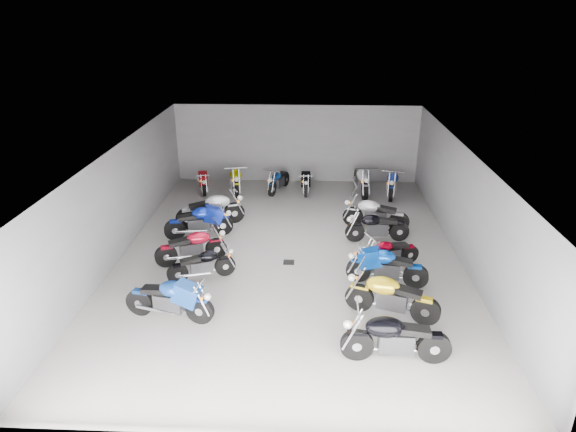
% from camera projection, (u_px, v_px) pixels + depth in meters
% --- Properties ---
extents(ground, '(14.00, 14.00, 0.00)m').
position_uv_depth(ground, '(289.00, 255.00, 15.36)').
color(ground, '#9C9994').
rests_on(ground, ground).
extents(wall_back, '(10.00, 0.10, 3.20)m').
position_uv_depth(wall_back, '(297.00, 144.00, 21.21)').
color(wall_back, slate).
rests_on(wall_back, ground).
extents(wall_left, '(0.10, 14.00, 3.20)m').
position_uv_depth(wall_left, '(119.00, 202.00, 14.95)').
color(wall_left, slate).
rests_on(wall_left, ground).
extents(wall_right, '(0.10, 14.00, 3.20)m').
position_uv_depth(wall_right, '(465.00, 208.00, 14.55)').
color(wall_right, slate).
rests_on(wall_right, ground).
extents(ceiling, '(10.00, 14.00, 0.04)m').
position_uv_depth(ceiling, '(290.00, 150.00, 14.13)').
color(ceiling, black).
rests_on(ceiling, wall_back).
extents(drain_grate, '(0.32, 0.32, 0.01)m').
position_uv_depth(drain_grate, '(289.00, 262.00, 14.90)').
color(drain_grate, black).
rests_on(drain_grate, ground).
extents(motorcycle_left_b, '(2.20, 0.62, 0.98)m').
position_uv_depth(motorcycle_left_b, '(170.00, 299.00, 12.04)').
color(motorcycle_left_b, black).
rests_on(motorcycle_left_b, ground).
extents(motorcycle_left_c, '(1.77, 0.84, 0.82)m').
position_uv_depth(motorcycle_left_c, '(202.00, 264.00, 13.84)').
color(motorcycle_left_c, black).
rests_on(motorcycle_left_c, ground).
extents(motorcycle_left_d, '(1.99, 0.93, 0.92)m').
position_uv_depth(motorcycle_left_d, '(192.00, 246.00, 14.73)').
color(motorcycle_left_d, black).
rests_on(motorcycle_left_d, ground).
extents(motorcycle_left_e, '(2.14, 0.78, 0.97)m').
position_uv_depth(motorcycle_left_e, '(200.00, 222.00, 16.33)').
color(motorcycle_left_e, black).
rests_on(motorcycle_left_e, ground).
extents(motorcycle_left_f, '(2.22, 1.00, 1.03)m').
position_uv_depth(motorcycle_left_f, '(211.00, 210.00, 17.19)').
color(motorcycle_left_f, black).
rests_on(motorcycle_left_f, ground).
extents(motorcycle_right_a, '(2.30, 0.45, 1.01)m').
position_uv_depth(motorcycle_right_a, '(395.00, 338.00, 10.60)').
color(motorcycle_right_a, black).
rests_on(motorcycle_right_a, ground).
extents(motorcycle_right_b, '(2.20, 0.91, 1.00)m').
position_uv_depth(motorcycle_right_b, '(391.00, 297.00, 12.13)').
color(motorcycle_right_b, black).
rests_on(motorcycle_right_b, ground).
extents(motorcycle_right_c, '(2.15, 0.60, 0.95)m').
position_uv_depth(motorcycle_right_c, '(386.00, 267.00, 13.56)').
color(motorcycle_right_c, black).
rests_on(motorcycle_right_c, ground).
extents(motorcycle_right_d, '(1.76, 0.79, 0.81)m').
position_uv_depth(motorcycle_right_d, '(389.00, 252.00, 14.51)').
color(motorcycle_right_d, black).
rests_on(motorcycle_right_d, ground).
extents(motorcycle_right_e, '(2.03, 0.45, 0.89)m').
position_uv_depth(motorcycle_right_e, '(377.00, 227.00, 16.08)').
color(motorcycle_right_e, black).
rests_on(motorcycle_right_e, ground).
extents(motorcycle_right_f, '(2.17, 0.73, 0.97)m').
position_uv_depth(motorcycle_right_f, '(375.00, 214.00, 16.95)').
color(motorcycle_right_f, black).
rests_on(motorcycle_right_f, ground).
extents(motorcycle_back_a, '(0.62, 1.85, 0.83)m').
position_uv_depth(motorcycle_back_a, '(203.00, 180.00, 20.46)').
color(motorcycle_back_a, black).
rests_on(motorcycle_back_a, ground).
extents(motorcycle_back_b, '(0.61, 2.23, 0.99)m').
position_uv_depth(motorcycle_back_b, '(235.00, 179.00, 20.32)').
color(motorcycle_back_b, black).
rests_on(motorcycle_back_b, ground).
extents(motorcycle_back_c, '(0.76, 1.83, 0.84)m').
position_uv_depth(motorcycle_back_c, '(278.00, 180.00, 20.40)').
color(motorcycle_back_c, black).
rests_on(motorcycle_back_c, ground).
extents(motorcycle_back_d, '(0.39, 1.95, 0.86)m').
position_uv_depth(motorcycle_back_d, '(306.00, 181.00, 20.36)').
color(motorcycle_back_d, black).
rests_on(motorcycle_back_d, ground).
extents(motorcycle_back_e, '(0.52, 2.34, 1.03)m').
position_uv_depth(motorcycle_back_e, '(361.00, 180.00, 20.11)').
color(motorcycle_back_e, black).
rests_on(motorcycle_back_e, ground).
extents(motorcycle_back_f, '(0.62, 2.18, 0.97)m').
position_uv_depth(motorcycle_back_f, '(393.00, 182.00, 19.96)').
color(motorcycle_back_f, black).
rests_on(motorcycle_back_f, ground).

